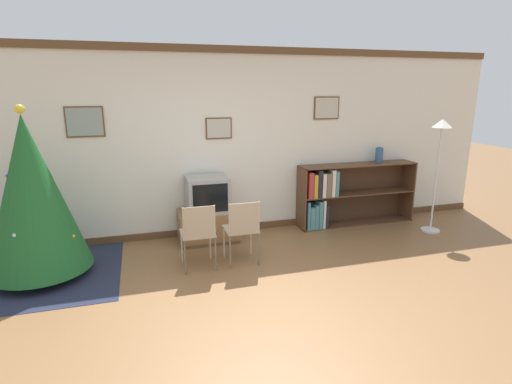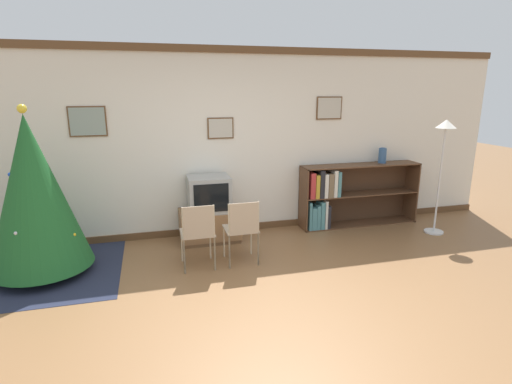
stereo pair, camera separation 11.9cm
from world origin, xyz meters
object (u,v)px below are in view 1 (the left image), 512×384
at_px(television, 207,194).
at_px(christmas_tree, 32,195).
at_px(tv_console, 208,226).
at_px(folding_chair_left, 198,232).
at_px(bookshelf, 337,194).
at_px(folding_chair_right, 242,228).
at_px(standing_lamp, 440,147).
at_px(vase, 379,155).

bearing_deg(television, christmas_tree, -164.45).
bearing_deg(tv_console, television, -90.00).
relative_size(folding_chair_left, bookshelf, 0.43).
height_order(christmas_tree, folding_chair_right, christmas_tree).
relative_size(television, folding_chair_right, 0.71).
distance_m(tv_console, television, 0.47).
height_order(christmas_tree, standing_lamp, christmas_tree).
height_order(television, folding_chair_right, television).
height_order(tv_console, bookshelf, bookshelf).
xyz_separation_m(folding_chair_left, folding_chair_right, (0.54, 0.00, 0.00)).
bearing_deg(folding_chair_right, bookshelf, 29.22).
xyz_separation_m(tv_console, bookshelf, (2.07, 0.10, 0.28)).
bearing_deg(standing_lamp, television, 170.35).
bearing_deg(bookshelf, folding_chair_right, -150.78).
bearing_deg(tv_console, folding_chair_right, -73.55).
xyz_separation_m(tv_console, television, (0.00, -0.00, 0.47)).
height_order(tv_console, folding_chair_right, folding_chair_right).
bearing_deg(television, standing_lamp, -9.65).
height_order(folding_chair_left, standing_lamp, standing_lamp).
bearing_deg(vase, tv_console, -177.31).
height_order(christmas_tree, bookshelf, christmas_tree).
xyz_separation_m(bookshelf, vase, (0.73, 0.04, 0.59)).
xyz_separation_m(folding_chair_left, standing_lamp, (3.61, 0.34, 0.83)).
relative_size(vase, standing_lamp, 0.14).
distance_m(christmas_tree, vase, 4.91).
xyz_separation_m(tv_console, vase, (2.80, 0.13, 0.88)).
height_order(television, folding_chair_left, television).
distance_m(folding_chair_left, standing_lamp, 3.72).
relative_size(christmas_tree, bookshelf, 1.02).
bearing_deg(folding_chair_left, vase, 18.78).
relative_size(television, bookshelf, 0.30).
bearing_deg(folding_chair_right, folding_chair_left, 180.00).
bearing_deg(bookshelf, folding_chair_left, -156.70).
bearing_deg(bookshelf, vase, 2.77).
bearing_deg(vase, television, -177.25).
bearing_deg(vase, christmas_tree, -171.73).
xyz_separation_m(bookshelf, standing_lamp, (1.27, -0.67, 0.80)).
height_order(tv_console, television, television).
relative_size(tv_console, folding_chair_left, 1.03).
relative_size(christmas_tree, television, 3.39).
bearing_deg(bookshelf, television, -177.26).
relative_size(bookshelf, standing_lamp, 1.13).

